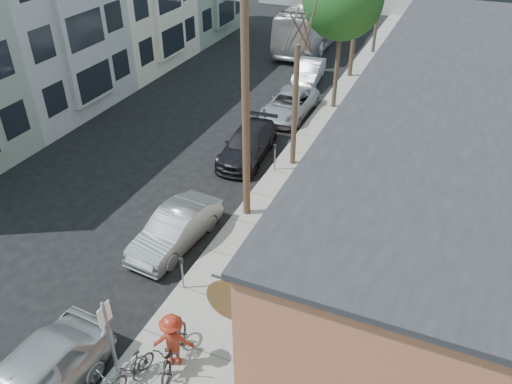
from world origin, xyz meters
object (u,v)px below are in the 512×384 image
at_px(bus, 317,20).
at_px(patio_chair_b, 255,379).
at_px(sign_post, 109,335).
at_px(tree_bare, 295,108).
at_px(parked_bike_b, 121,375).
at_px(parked_bike_a, 132,369).
at_px(car_2, 248,144).
at_px(car_3, 289,104).
at_px(cyclist, 173,340).
at_px(utility_pole_near, 244,86).
at_px(parking_meter_far, 275,153).
at_px(parking_meter_near, 182,268).
at_px(car_1, 175,229).
at_px(car_4, 309,72).
at_px(patio_chair_a, 261,370).
at_px(patron_grey, 305,282).

bearing_deg(bus, patio_chair_b, -75.79).
xyz_separation_m(sign_post, tree_bare, (0.45, 12.64, 1.05)).
xyz_separation_m(sign_post, bus, (-4.21, 31.26, -0.12)).
bearing_deg(tree_bare, parked_bike_b, -90.85).
distance_m(parked_bike_a, car_2, 12.70).
bearing_deg(tree_bare, bus, 104.05).
bearing_deg(parked_bike_b, tree_bare, 105.88).
bearing_deg(car_3, car_2, -91.42).
distance_m(sign_post, cyclist, 1.73).
relative_size(utility_pole_near, patio_chair_b, 11.36).
bearing_deg(patio_chair_b, parking_meter_far, 104.83).
bearing_deg(cyclist, parked_bike_a, 31.97).
distance_m(parking_meter_near, bus, 27.95).
xyz_separation_m(patio_chair_b, car_1, (-5.05, 4.57, 0.10)).
bearing_deg(parked_bike_a, sign_post, -156.14).
bearing_deg(patio_chair_b, tree_bare, 101.00).
bearing_deg(parked_bike_a, bus, 114.08).
relative_size(parking_meter_near, car_1, 0.30).
distance_m(parking_meter_far, car_4, 11.40).
bearing_deg(parked_bike_b, bus, 114.81).
distance_m(patio_chair_a, parked_bike_a, 3.40).
relative_size(parking_meter_near, patio_chair_b, 1.41).
relative_size(car_2, car_3, 0.99).
bearing_deg(car_2, sign_post, -86.62).
height_order(tree_bare, parked_bike_b, tree_bare).
relative_size(utility_pole_near, tree_bare, 1.83).
bearing_deg(car_2, parked_bike_b, -85.60).
bearing_deg(parking_meter_near, patio_chair_a, -31.64).
bearing_deg(patio_chair_b, car_4, 100.62).
relative_size(parked_bike_a, parked_bike_b, 0.89).
distance_m(parked_bike_a, car_1, 5.91).
xyz_separation_m(cyclist, car_3, (-2.69, 16.73, -0.37)).
distance_m(car_1, bus, 25.78).
bearing_deg(sign_post, bus, 97.67).
height_order(patron_grey, car_4, patron_grey).
height_order(car_1, bus, bus).
bearing_deg(parking_meter_far, parking_meter_near, -90.00).
bearing_deg(sign_post, utility_pole_near, 89.72).
relative_size(parking_meter_near, patron_grey, 0.80).
height_order(parking_meter_near, parked_bike_b, parking_meter_near).
height_order(utility_pole_near, cyclist, utility_pole_near).
height_order(sign_post, car_4, sign_post).
distance_m(patio_chair_b, car_2, 12.66).
height_order(parking_meter_near, parking_meter_far, same).
bearing_deg(car_4, parking_meter_near, -89.89).
height_order(car_1, car_4, car_1).
distance_m(parking_meter_near, utility_pole_near, 6.40).
distance_m(patio_chair_b, car_3, 17.44).
relative_size(patio_chair_b, car_1, 0.21).
distance_m(tree_bare, patio_chair_a, 11.91).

